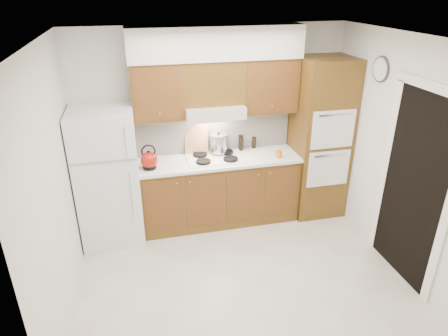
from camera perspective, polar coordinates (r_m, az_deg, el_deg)
The scene contains 26 objects.
floor at distance 4.77m, azimuth 2.37°, elevation -14.80°, with size 3.60×3.60×0.00m, color beige.
ceiling at distance 3.70m, azimuth 3.11°, elevation 17.94°, with size 3.60×3.60×0.00m, color white.
wall_back at distance 5.42m, azimuth -1.71°, elevation 6.09°, with size 3.60×0.02×2.60m, color silver.
wall_left at distance 4.00m, azimuth -22.97°, elevation -3.11°, with size 0.02×3.00×2.60m, color silver.
wall_right at distance 4.85m, azimuth 23.59°, elevation 1.63°, with size 0.02×3.00×2.60m, color silver.
fridge at distance 5.16m, azimuth -16.23°, elevation -1.23°, with size 0.75×0.72×1.72m, color white.
base_cabinets at distance 5.49m, azimuth -0.69°, elevation -3.30°, with size 2.11×0.60×0.90m, color brown.
countertop at distance 5.28m, azimuth -0.69°, elevation 1.15°, with size 2.13×0.62×0.04m, color white.
backsplash at distance 5.43m, azimuth -1.40°, elevation 5.26°, with size 2.11×0.03×0.56m, color white.
oven_cabinet at distance 5.66m, azimuth 13.48°, elevation 4.08°, with size 0.70×0.65×2.20m, color brown.
upper_cab_left at distance 5.01m, azimuth -9.55°, elevation 10.76°, with size 0.63×0.33×0.70m, color brown.
upper_cab_right at distance 5.30m, azimuth 6.34°, elevation 11.72°, with size 0.73×0.33×0.70m, color brown.
range_hood at distance 5.12m, azimuth -1.49°, elevation 8.20°, with size 0.75×0.45×0.15m, color silver.
upper_cab_over_hood at distance 5.09m, azimuth -1.68°, elevation 12.16°, with size 0.75×0.33×0.55m, color brown.
soffit at distance 5.00m, azimuth -1.13°, elevation 17.48°, with size 2.13×0.36×0.40m, color silver.
cooktop at distance 5.27m, azimuth -1.27°, elevation 1.44°, with size 0.74×0.50×0.01m, color white.
doorway at distance 4.70m, azimuth 25.39°, elevation -2.85°, with size 0.02×0.90×2.10m, color black.
wall_clock at distance 5.04m, azimuth 21.48°, elevation 13.00°, with size 0.30×0.30×0.02m, color #3F3833.
kettle at distance 5.03m, azimuth -10.66°, elevation 1.13°, with size 0.21×0.21×0.21m, color #9A150B.
cutting_board at distance 5.37m, azimuth -3.97°, elevation 4.07°, with size 0.31×0.02×0.41m, color tan.
stock_pot at distance 5.36m, azimuth -0.76°, elevation 3.55°, with size 0.24×0.24×0.25m, color #B0B1B5.
condiment_a at distance 5.55m, azimuth 2.37°, elevation 3.73°, with size 0.06×0.06×0.21m, color black.
condiment_b at distance 5.51m, azimuth 2.48°, elevation 3.46°, with size 0.06×0.06×0.18m, color black.
condiment_c at distance 5.61m, azimuth 4.29°, elevation 3.65°, with size 0.06×0.06×0.16m, color black.
orange_near at distance 5.33m, azimuth 7.81°, elevation 1.82°, with size 0.07×0.07×0.07m, color orange.
orange_far at distance 5.38m, azimuth 7.79°, elevation 2.14°, with size 0.09×0.09×0.09m, color #D64A0B.
Camera 1 is at (-1.04, -3.52, 3.05)m, focal length 32.00 mm.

